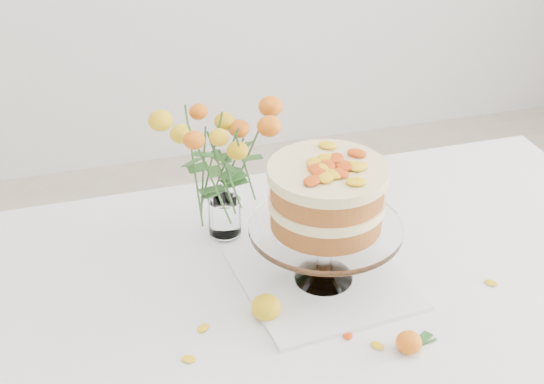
{
  "coord_description": "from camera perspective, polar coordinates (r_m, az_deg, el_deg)",
  "views": [
    {
      "loc": [
        -0.43,
        -1.07,
        1.66
      ],
      "look_at": [
        -0.08,
        0.12,
        0.91
      ],
      "focal_mm": 50.0,
      "sensor_mm": 36.0,
      "label": 1
    }
  ],
  "objects": [
    {
      "name": "table",
      "position": [
        1.52,
        4.31,
        -9.53
      ],
      "size": [
        1.43,
        0.93,
        0.76
      ],
      "color": "tan",
      "rests_on": "ground"
    },
    {
      "name": "napkin",
      "position": [
        1.47,
        3.88,
        -6.65
      ],
      "size": [
        0.33,
        0.33,
        0.01
      ],
      "primitive_type": "cube",
      "rotation": [
        0.0,
        0.0,
        0.09
      ],
      "color": "silver",
      "rests_on": "table"
    },
    {
      "name": "cake_stand",
      "position": [
        1.37,
        4.14,
        -0.8
      ],
      "size": [
        0.29,
        0.29,
        0.26
      ],
      "rotation": [
        0.0,
        0.0,
        0.26
      ],
      "color": "white",
      "rests_on": "napkin"
    },
    {
      "name": "rose_vase",
      "position": [
        1.5,
        -3.78,
        3.17
      ],
      "size": [
        0.26,
        0.26,
        0.35
      ],
      "rotation": [
        0.0,
        0.0,
        0.15
      ],
      "color": "white",
      "rests_on": "table"
    },
    {
      "name": "loose_rose_near",
      "position": [
        1.38,
        -0.43,
        -8.68
      ],
      "size": [
        0.1,
        0.06,
        0.05
      ],
      "rotation": [
        0.0,
        0.0,
        -0.37
      ],
      "color": "yellow",
      "rests_on": "table"
    },
    {
      "name": "loose_rose_far",
      "position": [
        1.34,
        10.29,
        -11.09
      ],
      "size": [
        0.08,
        0.05,
        0.04
      ],
      "rotation": [
        0.0,
        0.0,
        0.17
      ],
      "color": "orange",
      "rests_on": "table"
    },
    {
      "name": "stray_petal_a",
      "position": [
        1.36,
        1.11,
        -10.45
      ],
      "size": [
        0.03,
        0.02,
        0.0
      ],
      "primitive_type": "ellipsoid",
      "color": "yellow",
      "rests_on": "table"
    },
    {
      "name": "stray_petal_b",
      "position": [
        1.36,
        5.71,
        -10.68
      ],
      "size": [
        0.03,
        0.02,
        0.0
      ],
      "primitive_type": "ellipsoid",
      "color": "yellow",
      "rests_on": "table"
    },
    {
      "name": "stray_petal_c",
      "position": [
        1.35,
        7.95,
        -11.4
      ],
      "size": [
        0.03,
        0.02,
        0.0
      ],
      "primitive_type": "ellipsoid",
      "color": "yellow",
      "rests_on": "table"
    },
    {
      "name": "stray_petal_d",
      "position": [
        1.37,
        -5.2,
        -10.18
      ],
      "size": [
        0.03,
        0.02,
        0.0
      ],
      "primitive_type": "ellipsoid",
      "color": "yellow",
      "rests_on": "table"
    },
    {
      "name": "stray_petal_e",
      "position": [
        1.32,
        -6.29,
        -12.41
      ],
      "size": [
        0.03,
        0.02,
        0.0
      ],
      "primitive_type": "ellipsoid",
      "color": "yellow",
      "rests_on": "table"
    },
    {
      "name": "stray_petal_f",
      "position": [
        1.53,
        16.18,
        -6.6
      ],
      "size": [
        0.03,
        0.02,
        0.0
      ],
      "primitive_type": "ellipsoid",
      "color": "yellow",
      "rests_on": "table"
    }
  ]
}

